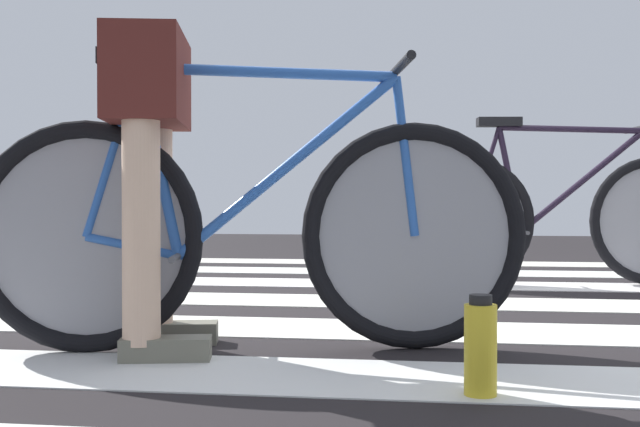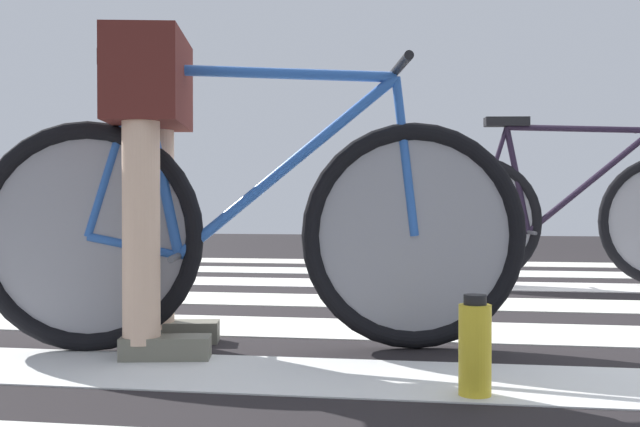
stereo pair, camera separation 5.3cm
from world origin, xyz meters
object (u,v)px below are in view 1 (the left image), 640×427
(bicycle_1_of_2, at_px, (251,227))
(cyclist_1_of_2, at_px, (150,147))
(bicycle_2_of_2, at_px, (561,216))
(water_bottle, at_px, (480,348))

(bicycle_1_of_2, distance_m, cyclist_1_of_2, 0.40)
(bicycle_2_of_2, distance_m, water_bottle, 2.61)
(water_bottle, bearing_deg, cyclist_1_of_2, 157.07)
(bicycle_1_of_2, relative_size, water_bottle, 7.01)
(cyclist_1_of_2, height_order, bicycle_2_of_2, cyclist_1_of_2)
(bicycle_1_of_2, relative_size, cyclist_1_of_2, 1.75)
(bicycle_1_of_2, bearing_deg, bicycle_2_of_2, 46.34)
(bicycle_1_of_2, height_order, cyclist_1_of_2, cyclist_1_of_2)
(bicycle_1_of_2, xyz_separation_m, cyclist_1_of_2, (-0.30, -0.06, 0.25))
(bicycle_1_of_2, bearing_deg, water_bottle, -46.91)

